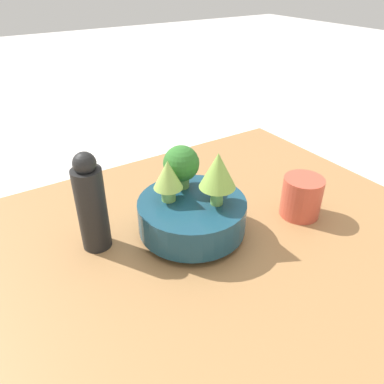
% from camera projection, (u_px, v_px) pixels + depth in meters
% --- Properties ---
extents(ground_plane, '(6.00, 6.00, 0.00)m').
position_uv_depth(ground_plane, '(186.00, 267.00, 0.72)').
color(ground_plane, silver).
extents(table, '(1.02, 0.74, 0.05)m').
position_uv_depth(table, '(186.00, 258.00, 0.70)').
color(table, '#9E7042').
rests_on(table, ground_plane).
extents(bowl, '(0.20, 0.20, 0.07)m').
position_uv_depth(bowl, '(192.00, 215.00, 0.71)').
color(bowl, navy).
rests_on(bowl, table).
extents(romanesco_piece_far, '(0.07, 0.07, 0.10)m').
position_uv_depth(romanesco_piece_far, '(216.00, 171.00, 0.65)').
color(romanesco_piece_far, '#6BA34C').
rests_on(romanesco_piece_far, bowl).
extents(broccoli_floret_front, '(0.07, 0.07, 0.09)m').
position_uv_depth(broccoli_floret_front, '(181.00, 165.00, 0.71)').
color(broccoli_floret_front, '#609347').
rests_on(broccoli_floret_front, bowl).
extents(romanesco_piece_near, '(0.05, 0.05, 0.08)m').
position_uv_depth(romanesco_piece_near, '(167.00, 177.00, 0.67)').
color(romanesco_piece_near, '#7AB256').
rests_on(romanesco_piece_near, bowl).
extents(cup, '(0.08, 0.08, 0.08)m').
position_uv_depth(cup, '(302.00, 197.00, 0.76)').
color(cup, '#C64C38').
rests_on(cup, table).
extents(pepper_mill, '(0.05, 0.05, 0.19)m').
position_uv_depth(pepper_mill, '(91.00, 204.00, 0.65)').
color(pepper_mill, black).
rests_on(pepper_mill, table).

